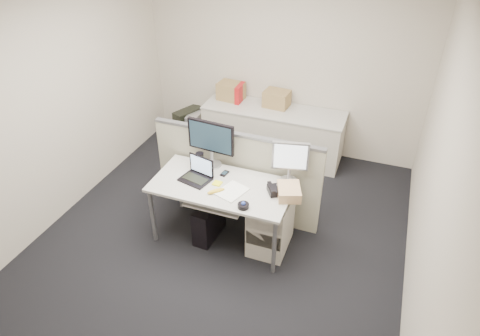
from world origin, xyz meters
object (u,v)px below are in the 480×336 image
at_px(desk, 222,190).
at_px(laptop, 195,171).
at_px(desk_phone, 278,190).
at_px(monitor_main, 211,144).

bearing_deg(desk, laptop, -176.19).
height_order(desk, laptop, laptop).
height_order(desk, desk_phone, desk_phone).
distance_m(desk, monitor_main, 0.53).
bearing_deg(monitor_main, desk, -47.27).
relative_size(monitor_main, laptop, 1.73).
xyz_separation_m(monitor_main, laptop, (-0.05, -0.34, -0.16)).
height_order(monitor_main, laptop, monitor_main).
bearing_deg(desk_phone, desk, 154.97).
bearing_deg(desk, monitor_main, 128.00).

